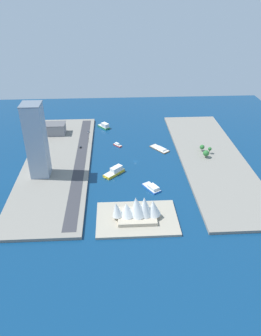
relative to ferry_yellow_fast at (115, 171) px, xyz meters
name	(u,v)px	position (x,y,z in m)	size (l,w,h in m)	color
ground_plane	(135,162)	(-22.97, -24.34, -2.76)	(440.00, 440.00, 0.00)	navy
quay_west	(212,158)	(-107.47, -24.34, -1.38)	(70.00, 240.00, 2.77)	gray
quay_east	(58,163)	(61.52, -24.34, -1.38)	(70.00, 240.00, 2.77)	gray
peninsula_point	(137,218)	(-17.52, 73.67, -1.76)	(67.11, 45.23, 2.00)	#A89E89
road_strip	(80,161)	(36.88, -24.34, 0.08)	(11.42, 228.00, 0.15)	#38383D
ferry_yellow_fast	(115,171)	(0.00, 0.00, 0.00)	(22.78, 22.77, 7.28)	yellow
tugboat_red	(118,145)	(-4.14, -63.89, -1.51)	(10.56, 11.11, 3.51)	red
catamaran_blue	(152,188)	(-35.21, 29.67, -1.09)	(17.66, 21.56, 4.31)	blue
barge_flat_brown	(160,149)	(-53.64, -51.61, -1.82)	(22.38, 25.39, 2.62)	brown
ferry_green_doubledeck	(104,126)	(12.39, -118.55, 0.06)	(17.13, 19.13, 7.10)	#2D8C4C
tower_tall_glass	(36,141)	(73.55, 1.19, 37.00)	(18.49, 19.48, 73.92)	#8C9EB2
warehouse_low_gray	(54,129)	(74.98, -97.40, 6.79)	(28.28, 18.99, 13.50)	gray
sedan_silver	(88,132)	(32.59, -98.42, 0.92)	(2.10, 4.70, 1.54)	black
suv_black	(80,147)	(39.16, -55.73, 0.92)	(1.95, 4.33, 1.56)	black
traffic_light_waterfront	(89,140)	(30.19, -67.56, 4.35)	(0.36, 0.36, 6.50)	black
opera_landmark	(138,209)	(-18.18, 73.67, 8.29)	(41.50, 23.50, 21.58)	#BCAD93
park_tree_cluster	(205,151)	(-101.28, -30.32, 5.21)	(11.78, 21.47, 8.57)	brown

